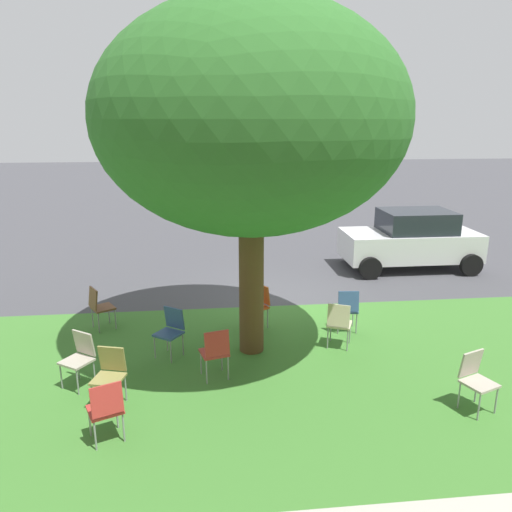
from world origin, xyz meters
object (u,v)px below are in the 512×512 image
chair_0 (476,377)px  chair_1 (99,305)px  chair_4 (347,307)px  parked_car (411,239)px  chair_5 (110,372)px  chair_7 (106,407)px  chair_2 (80,355)px  street_tree (251,120)px  chair_8 (215,350)px  chair_9 (171,328)px  chair_3 (258,303)px  chair_6 (339,322)px

chair_0 → chair_1: bearing=-30.3°
chair_4 → parked_car: 5.05m
chair_5 → chair_7: size_ratio=1.00×
parked_car → chair_4: bearing=53.5°
chair_2 → chair_4: 4.99m
street_tree → chair_8: bearing=55.7°
chair_2 → chair_8: bearing=178.6°
chair_7 → parked_car: (-7.07, -7.11, 0.32)m
street_tree → chair_5: street_tree is taller
chair_8 → parked_car: bearing=-134.9°
street_tree → chair_9: size_ratio=6.77×
chair_2 → chair_3: same height
chair_4 → chair_7: (4.07, 3.06, 0.00)m
chair_2 → chair_5: (-0.57, 0.60, 0.00)m
chair_2 → chair_6: size_ratio=1.00×
chair_6 → parked_car: (-3.35, -4.73, 0.32)m
chair_4 → chair_7: 5.09m
chair_2 → chair_1: bearing=-86.6°
chair_2 → chair_5: bearing=133.4°
chair_4 → chair_8: (2.63, 1.59, 0.00)m
chair_5 → chair_3: bearing=-133.9°
chair_2 → chair_7: bearing=114.0°
chair_4 → chair_5: size_ratio=1.00×
chair_2 → chair_3: (-3.04, -1.97, 0.00)m
chair_4 → parked_car: size_ratio=0.24×
chair_3 → chair_5: 3.57m
chair_5 → chair_4: bearing=-152.9°
parked_car → chair_7: bearing=45.2°
chair_2 → chair_7: (-0.68, 1.52, 0.00)m
chair_4 → chair_8: size_ratio=1.00×
chair_1 → chair_7: (-0.81, 3.71, 0.00)m
chair_5 → chair_7: 0.93m
chair_0 → chair_3: 4.29m
chair_0 → parked_car: 7.15m
chair_5 → chair_6: same height
chair_4 → chair_1: bearing=-7.5°
chair_3 → chair_6: same height
chair_5 → parked_car: 9.48m
chair_2 → chair_6: (-4.40, -0.85, 0.00)m
chair_0 → chair_9: 4.96m
chair_3 → chair_4: (-1.71, 0.43, 0.00)m
street_tree → chair_5: bearing=34.6°
chair_3 → chair_9: size_ratio=1.00×
chair_8 → chair_7: bearing=45.6°
street_tree → chair_9: 3.83m
chair_2 → parked_car: parked_car is taller
chair_1 → chair_3: 3.18m
parked_car → chair_5: bearing=40.7°
chair_3 → chair_4: same height
chair_7 → chair_8: same height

